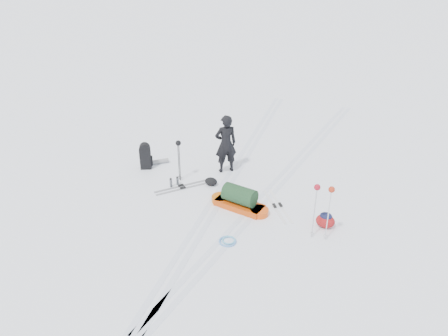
{
  "coord_description": "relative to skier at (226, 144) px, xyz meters",
  "views": [
    {
      "loc": [
        3.99,
        -9.53,
        6.57
      ],
      "look_at": [
        0.14,
        0.22,
        0.95
      ],
      "focal_mm": 35.0,
      "sensor_mm": 36.0,
      "label": 1
    }
  ],
  "objects": [
    {
      "name": "touring_skis_grey",
      "position": [
        -0.82,
        -1.44,
        -0.92
      ],
      "size": [
        1.28,
        1.37,
        0.06
      ],
      "rotation": [
        0.0,
        0.0,
        0.83
      ],
      "color": "#9C9FA4",
      "rests_on": "ground"
    },
    {
      "name": "thermos_pair",
      "position": [
        -1.08,
        -1.43,
        -0.8
      ],
      "size": [
        0.21,
        0.26,
        0.29
      ],
      "rotation": [
        0.0,
        0.0,
        0.19
      ],
      "color": "#585A60",
      "rests_on": "ground"
    },
    {
      "name": "ground",
      "position": [
        0.4,
        -1.72,
        -0.93
      ],
      "size": [
        200.0,
        200.0,
        0.0
      ],
      "primitive_type": "plane",
      "color": "white",
      "rests_on": "ground"
    },
    {
      "name": "ski_poles_black",
      "position": [
        -1.08,
        -1.04,
        0.14
      ],
      "size": [
        0.17,
        0.16,
        1.31
      ],
      "rotation": [
        0.0,
        0.0,
        0.28
      ],
      "color": "black",
      "rests_on": "ground"
    },
    {
      "name": "expedition_rucksack",
      "position": [
        -2.39,
        -0.7,
        -0.54
      ],
      "size": [
        0.72,
        0.87,
        0.86
      ],
      "rotation": [
        0.0,
        0.0,
        0.45
      ],
      "color": "black",
      "rests_on": "ground"
    },
    {
      "name": "small_daypack",
      "position": [
        3.43,
        -1.85,
        -0.73
      ],
      "size": [
        0.54,
        0.44,
        0.41
      ],
      "rotation": [
        0.0,
        0.0,
        0.17
      ],
      "color": "maroon",
      "rests_on": "ground"
    },
    {
      "name": "ski_tracks",
      "position": [
        1.01,
        -0.84,
        -0.93
      ],
      "size": [
        3.38,
        17.97,
        0.01
      ],
      "color": "silver",
      "rests_on": "ground"
    },
    {
      "name": "pulk_sled",
      "position": [
        1.11,
        -1.83,
        -0.68
      ],
      "size": [
        1.78,
        0.79,
        0.66
      ],
      "rotation": [
        0.0,
        0.0,
        -0.18
      ],
      "color": "#BF400B",
      "rests_on": "ground"
    },
    {
      "name": "stuff_sack",
      "position": [
        -0.08,
        -0.98,
        -0.82
      ],
      "size": [
        0.44,
        0.37,
        0.24
      ],
      "rotation": [
        0.0,
        0.0,
        0.25
      ],
      "color": "black",
      "rests_on": "ground"
    },
    {
      "name": "ski_poles_silver",
      "position": [
        3.37,
        -2.38,
        0.32
      ],
      "size": [
        0.48,
        0.17,
        1.49
      ],
      "rotation": [
        0.0,
        0.0,
        0.23
      ],
      "color": "#ABADB2",
      "rests_on": "ground"
    },
    {
      "name": "skier",
      "position": [
        0.0,
        0.0,
        0.0
      ],
      "size": [
        0.81,
        0.77,
        1.87
      ],
      "primitive_type": "imported",
      "rotation": [
        0.0,
        0.0,
        3.8
      ],
      "color": "black",
      "rests_on": "ground"
    },
    {
      "name": "rope_coil",
      "position": [
        1.36,
        -3.33,
        -0.91
      ],
      "size": [
        0.48,
        0.48,
        0.05
      ],
      "rotation": [
        0.0,
        0.0,
        0.11
      ],
      "color": "#558BCE",
      "rests_on": "ground"
    },
    {
      "name": "touring_skis_white",
      "position": [
        2.06,
        -1.38,
        -0.92
      ],
      "size": [
        1.21,
        1.55,
        0.06
      ],
      "rotation": [
        0.0,
        0.0,
        -0.95
      ],
      "color": "silver",
      "rests_on": "ground"
    }
  ]
}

